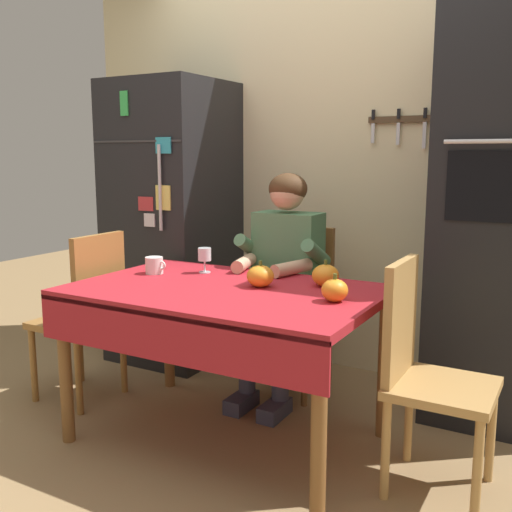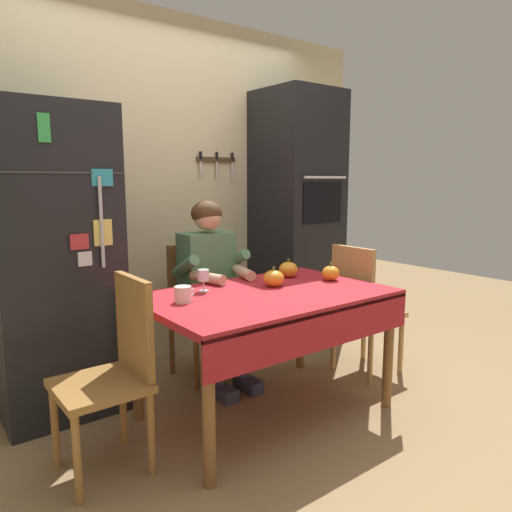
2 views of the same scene
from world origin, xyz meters
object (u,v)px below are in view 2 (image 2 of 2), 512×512
Objects in this scene: seated_person at (212,277)px; wine_glass at (203,276)px; chair_left_side at (116,366)px; coffee_mug at (183,294)px; dining_table at (269,307)px; chair_right_side at (361,304)px; pumpkin_large at (288,269)px; pumpkin_medium at (274,278)px; wall_oven at (296,219)px; refrigerator at (51,262)px; chair_behind_person at (198,304)px; pumpkin_small at (331,273)px.

seated_person is 0.45m from wine_glass.
chair_left_side is 0.50m from coffee_mug.
chair_right_side is at bearing 4.56° from dining_table.
pumpkin_large is at bearing 158.54° from chair_right_side.
pumpkin_large is 0.99× the size of pumpkin_medium.
wall_oven is at bearing 16.87° from seated_person.
seated_person reaches higher than coffee_mug.
dining_table is 0.22m from pumpkin_medium.
refrigerator is 1.94× the size of chair_behind_person.
wall_oven reaches higher than dining_table.
chair_behind_person is 1.16m from chair_right_side.
refrigerator is 1.32m from dining_table.
pumpkin_large reaches higher than dining_table.
chair_left_side is (-0.90, -0.56, -0.23)m from seated_person.
wine_glass is 0.84m from pumpkin_small.
chair_behind_person reaches higher than pumpkin_medium.
chair_left_side reaches higher than pumpkin_large.
wall_oven is 1.69× the size of seated_person.
dining_table is 1.12× the size of seated_person.
wall_oven is 1.76m from coffee_mug.
chair_behind_person is at bearing -172.95° from wall_oven.
chair_left_side is (0.05, -0.84, -0.39)m from refrigerator.
wall_oven is at bearing 80.05° from chair_right_side.
wine_glass is (-0.27, -0.34, 0.09)m from seated_person.
chair_right_side is at bearing 0.97° from chair_left_side.
pumpkin_small reaches higher than coffee_mug.
chair_behind_person is 7.15× the size of wine_glass.
wine_glass reaches higher than pumpkin_medium.
seated_person is 1.34× the size of chair_right_side.
chair_right_side is 0.62m from pumpkin_large.
pumpkin_medium is at bearing -148.65° from pumpkin_large.
refrigerator reaches higher than wine_glass.
chair_behind_person is 1.17m from chair_left_side.
wall_oven reaches higher than chair_right_side.
refrigerator reaches higher than pumpkin_small.
seated_person is at bearing -90.00° from chair_behind_person.
pumpkin_medium is at bearing -35.34° from refrigerator.
chair_left_side is at bearing -86.66° from refrigerator.
seated_person is 9.58× the size of wine_glass.
chair_right_side is at bearing -30.51° from seated_person.
pumpkin_medium is 1.08× the size of pumpkin_small.
pumpkin_large is at bearing -24.50° from refrigerator.
dining_table is 0.55m from pumpkin_small.
chair_right_side is 1.42m from coffee_mug.
pumpkin_medium reaches higher than coffee_mug.
refrigerator reaches higher than coffee_mug.
pumpkin_small reaches higher than dining_table.
pumpkin_large is (0.66, 0.01, -0.04)m from wine_glass.
chair_behind_person is 0.71m from pumpkin_large.
seated_person is at bearing 105.35° from pumpkin_medium.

